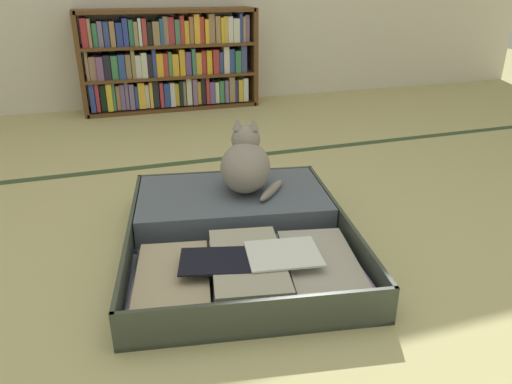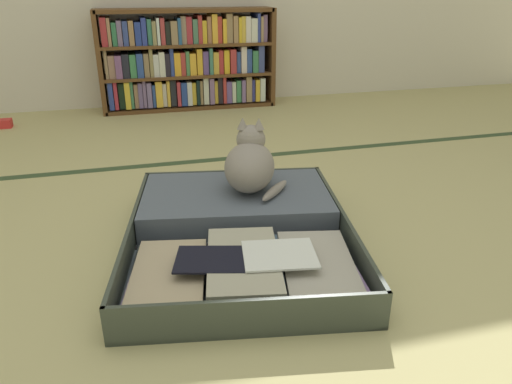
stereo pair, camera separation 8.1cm
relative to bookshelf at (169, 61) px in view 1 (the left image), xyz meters
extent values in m
plane|color=tan|center=(-0.18, -2.26, -0.32)|extent=(10.00, 10.00, 0.00)
cube|color=#35482B|center=(-0.18, -1.13, -0.32)|extent=(4.80, 0.05, 0.00)
cube|color=brown|center=(-0.57, 0.00, 0.01)|extent=(0.03, 0.25, 0.65)
cube|color=brown|center=(0.58, 0.00, 0.01)|extent=(0.03, 0.25, 0.65)
cube|color=brown|center=(0.01, 0.00, 0.32)|extent=(1.15, 0.25, 0.02)
cube|color=brown|center=(0.01, 0.00, -0.31)|extent=(1.15, 0.25, 0.02)
cube|color=brown|center=(0.01, 0.00, -0.09)|extent=(1.12, 0.25, 0.02)
cube|color=#2C3F91|center=(-0.52, -0.01, -0.20)|extent=(0.03, 0.21, 0.18)
cube|color=#AB2E3F|center=(-0.49, 0.00, -0.19)|extent=(0.02, 0.21, 0.18)
cube|color=black|center=(-0.45, 0.01, -0.20)|extent=(0.04, 0.21, 0.17)
cube|color=gold|center=(-0.42, -0.01, -0.20)|extent=(0.03, 0.21, 0.18)
cube|color=#417F5A|center=(-0.39, 0.00, -0.20)|extent=(0.02, 0.21, 0.18)
cube|color=#957150|center=(-0.36, 0.01, -0.21)|extent=(0.03, 0.21, 0.16)
cube|color=slate|center=(-0.33, 0.00, -0.20)|extent=(0.03, 0.21, 0.17)
cube|color=slate|center=(-0.30, 0.00, -0.20)|extent=(0.02, 0.21, 0.18)
cube|color=slate|center=(-0.27, 0.00, -0.20)|extent=(0.03, 0.21, 0.16)
cube|color=#2D4B8E|center=(-0.24, 0.00, -0.21)|extent=(0.02, 0.21, 0.15)
cube|color=yellow|center=(-0.21, 0.00, -0.20)|extent=(0.04, 0.21, 0.17)
cube|color=beige|center=(-0.17, 0.01, -0.21)|extent=(0.03, 0.21, 0.15)
cube|color=gold|center=(-0.15, 0.00, -0.20)|extent=(0.02, 0.21, 0.17)
cube|color=#21252B|center=(-0.11, 0.01, -0.20)|extent=(0.04, 0.21, 0.17)
cube|color=#B2333D|center=(-0.08, -0.01, -0.20)|extent=(0.02, 0.21, 0.16)
cube|color=#27428F|center=(-0.04, -0.01, -0.21)|extent=(0.04, 0.21, 0.16)
cube|color=silver|center=(-0.01, -0.01, -0.21)|extent=(0.03, 0.21, 0.16)
cube|color=gold|center=(0.03, 0.01, -0.21)|extent=(0.03, 0.21, 0.15)
cube|color=black|center=(0.05, -0.01, -0.20)|extent=(0.02, 0.21, 0.17)
cube|color=#957950|center=(0.08, 0.00, -0.20)|extent=(0.02, 0.21, 0.16)
cube|color=silver|center=(0.11, 0.00, -0.20)|extent=(0.04, 0.21, 0.18)
cube|color=slate|center=(0.15, -0.01, -0.20)|extent=(0.03, 0.21, 0.17)
cube|color=yellow|center=(0.18, 0.01, -0.21)|extent=(0.02, 0.21, 0.16)
cube|color=black|center=(0.21, 0.00, -0.20)|extent=(0.03, 0.21, 0.18)
cube|color=#BC3835|center=(0.24, 0.00, -0.19)|extent=(0.02, 0.21, 0.18)
cube|color=#684F8E|center=(0.27, 0.00, -0.21)|extent=(0.04, 0.21, 0.15)
cube|color=beige|center=(0.30, 0.00, -0.21)|extent=(0.03, 0.21, 0.14)
cube|color=#418955|center=(0.34, 0.00, -0.21)|extent=(0.03, 0.21, 0.15)
cube|color=slate|center=(0.37, -0.01, -0.21)|extent=(0.03, 0.21, 0.15)
cube|color=#9B8159|center=(0.41, 0.00, -0.20)|extent=(0.04, 0.21, 0.17)
cube|color=#363C8B|center=(0.44, 0.01, -0.21)|extent=(0.02, 0.21, 0.15)
cube|color=gold|center=(0.47, 0.00, -0.21)|extent=(0.03, 0.21, 0.15)
cube|color=silver|center=(0.51, 0.00, -0.21)|extent=(0.04, 0.21, 0.16)
cube|color=brown|center=(0.01, 0.00, 0.11)|extent=(1.12, 0.25, 0.02)
cube|color=#9E825F|center=(-0.53, 0.01, 0.01)|extent=(0.02, 0.21, 0.18)
cube|color=#99745F|center=(-0.50, 0.00, -0.01)|extent=(0.04, 0.21, 0.15)
cube|color=#7D5184|center=(-0.45, -0.01, -0.01)|extent=(0.04, 0.21, 0.14)
cube|color=#21222E|center=(-0.41, 0.00, -0.01)|extent=(0.04, 0.21, 0.15)
cube|color=#3F8853|center=(-0.36, 0.00, -0.01)|extent=(0.04, 0.21, 0.15)
cube|color=#2E4B95|center=(-0.32, -0.01, -0.01)|extent=(0.04, 0.21, 0.15)
cube|color=#907752|center=(-0.28, 0.00, -0.01)|extent=(0.03, 0.21, 0.15)
cube|color=#8F814F|center=(-0.24, 0.00, 0.01)|extent=(0.02, 0.21, 0.18)
cube|color=silver|center=(-0.21, 0.00, -0.01)|extent=(0.04, 0.21, 0.14)
cube|color=silver|center=(-0.18, -0.01, 0.00)|extent=(0.04, 0.21, 0.16)
cube|color=black|center=(-0.14, 0.00, -0.01)|extent=(0.03, 0.21, 0.15)
cube|color=#324696|center=(-0.11, 0.00, 0.00)|extent=(0.02, 0.21, 0.18)
cube|color=gold|center=(-0.08, 0.00, -0.01)|extent=(0.04, 0.21, 0.15)
cube|color=#AB3831|center=(-0.04, 0.00, -0.01)|extent=(0.03, 0.21, 0.15)
cube|color=#4A834E|center=(-0.01, 0.00, -0.01)|extent=(0.02, 0.21, 0.16)
cube|color=gold|center=(0.03, 0.00, -0.01)|extent=(0.04, 0.21, 0.14)
cube|color=gold|center=(0.07, 0.00, 0.00)|extent=(0.04, 0.21, 0.17)
cube|color=#674D95|center=(0.11, 0.01, -0.01)|extent=(0.04, 0.21, 0.15)
cube|color=#3E7864|center=(0.15, 0.00, 0.00)|extent=(0.02, 0.21, 0.17)
cube|color=gold|center=(0.18, 0.00, -0.01)|extent=(0.04, 0.21, 0.14)
cube|color=#B13030|center=(0.22, 0.01, -0.01)|extent=(0.03, 0.21, 0.15)
cube|color=yellow|center=(0.26, 0.01, -0.01)|extent=(0.04, 0.21, 0.15)
cube|color=#AD3537|center=(0.30, 0.00, 0.00)|extent=(0.04, 0.21, 0.16)
cube|color=#334E8E|center=(0.34, 0.01, -0.01)|extent=(0.03, 0.21, 0.14)
cube|color=silver|center=(0.38, 0.00, 0.00)|extent=(0.04, 0.21, 0.18)
cube|color=#335098|center=(0.42, 0.00, -0.01)|extent=(0.03, 0.21, 0.16)
cube|color=#3A7E50|center=(0.46, -0.01, -0.01)|extent=(0.04, 0.21, 0.15)
cube|color=#3C4882|center=(0.50, 0.00, 0.01)|extent=(0.04, 0.21, 0.18)
cube|color=#AB2F34|center=(-0.52, 0.00, 0.20)|extent=(0.04, 0.21, 0.17)
cube|color=#A37957|center=(-0.49, 0.00, 0.20)|extent=(0.02, 0.21, 0.17)
cube|color=#367D53|center=(-0.46, 0.01, 0.19)|extent=(0.03, 0.21, 0.14)
cube|color=slate|center=(-0.42, 0.00, 0.19)|extent=(0.03, 0.21, 0.15)
cube|color=#33448A|center=(-0.39, 0.00, 0.19)|extent=(0.03, 0.21, 0.15)
cube|color=#9E774F|center=(-0.35, 0.00, 0.19)|extent=(0.03, 0.21, 0.15)
cube|color=navy|center=(-0.31, 0.00, 0.19)|extent=(0.04, 0.21, 0.14)
cube|color=#2D3C95|center=(-0.27, 0.00, 0.20)|extent=(0.03, 0.21, 0.17)
cube|color=#367963|center=(-0.24, 0.01, 0.20)|extent=(0.03, 0.21, 0.16)
cube|color=#8E8354|center=(-0.21, -0.01, 0.19)|extent=(0.02, 0.21, 0.15)
cube|color=silver|center=(-0.19, -0.01, 0.20)|extent=(0.02, 0.21, 0.17)
cube|color=#AE3B3D|center=(-0.16, 0.00, 0.20)|extent=(0.03, 0.21, 0.16)
cube|color=black|center=(-0.12, 0.00, 0.19)|extent=(0.03, 0.21, 0.14)
cube|color=#927854|center=(-0.08, -0.01, 0.19)|extent=(0.04, 0.21, 0.15)
cube|color=#275384|center=(-0.05, -0.01, 0.20)|extent=(0.02, 0.21, 0.16)
cube|color=#937861|center=(-0.02, 0.00, 0.20)|extent=(0.03, 0.21, 0.17)
cube|color=#AC323C|center=(0.02, 0.01, 0.20)|extent=(0.04, 0.21, 0.17)
cube|color=#4A7A5E|center=(0.05, 0.01, 0.19)|extent=(0.03, 0.21, 0.15)
cube|color=#AD3836|center=(0.09, 0.01, 0.21)|extent=(0.03, 0.21, 0.18)
cube|color=gold|center=(0.11, 0.00, 0.19)|extent=(0.03, 0.21, 0.14)
cube|color=#A4714F|center=(0.15, 0.01, 0.20)|extent=(0.03, 0.21, 0.17)
cube|color=yellow|center=(0.18, 0.00, 0.21)|extent=(0.04, 0.21, 0.18)
cube|color=#B43A2E|center=(0.22, 0.00, 0.20)|extent=(0.03, 0.21, 0.17)
cube|color=yellow|center=(0.25, -0.01, 0.19)|extent=(0.02, 0.21, 0.15)
cube|color=#9E845D|center=(0.28, 0.01, 0.21)|extent=(0.04, 0.21, 0.19)
cube|color=#A17C52|center=(0.32, -0.01, 0.20)|extent=(0.03, 0.21, 0.17)
cube|color=gold|center=(0.35, -0.01, 0.20)|extent=(0.02, 0.21, 0.16)
cube|color=gold|center=(0.38, -0.01, 0.20)|extent=(0.03, 0.21, 0.17)
cube|color=silver|center=(0.41, 0.00, 0.20)|extent=(0.03, 0.21, 0.17)
cube|color=silver|center=(0.45, -0.01, 0.19)|extent=(0.04, 0.21, 0.15)
cube|color=#344290|center=(0.48, 0.00, 0.21)|extent=(0.02, 0.21, 0.18)
cube|color=#9B7F5C|center=(0.50, 0.00, 0.20)|extent=(0.02, 0.21, 0.16)
cube|color=slate|center=(0.53, 0.01, 0.20)|extent=(0.03, 0.21, 0.17)
cube|color=#373F35|center=(-0.14, -2.23, -0.31)|extent=(0.76, 0.55, 0.01)
cube|color=#373F35|center=(-0.18, -2.44, -0.26)|extent=(0.69, 0.13, 0.11)
cube|color=#373F35|center=(-0.48, -2.17, -0.26)|extent=(0.09, 0.43, 0.11)
cube|color=#373F35|center=(0.20, -2.29, -0.26)|extent=(0.09, 0.43, 0.11)
cube|color=#49545D|center=(-0.14, -2.23, -0.30)|extent=(0.74, 0.52, 0.01)
cube|color=#373F35|center=(-0.07, -1.80, -0.31)|extent=(0.76, 0.55, 0.01)
cube|color=#373F35|center=(-0.03, -1.59, -0.26)|extent=(0.69, 0.13, 0.11)
cube|color=#373F35|center=(-0.41, -1.74, -0.26)|extent=(0.09, 0.43, 0.11)
cube|color=#373F35|center=(0.27, -1.86, -0.26)|extent=(0.09, 0.43, 0.11)
cube|color=#49545D|center=(-0.07, -1.80, -0.30)|extent=(0.74, 0.52, 0.01)
cylinder|color=black|center=(-0.11, -2.01, -0.30)|extent=(0.67, 0.13, 0.02)
cube|color=#927EA5|center=(-0.37, -2.19, -0.29)|extent=(0.27, 0.39, 0.02)
cube|color=#232A2B|center=(-0.36, -2.18, -0.27)|extent=(0.25, 0.36, 0.02)
cube|color=tan|center=(-0.35, -2.19, -0.26)|extent=(0.27, 0.39, 0.01)
cube|color=gray|center=(-0.15, -2.23, -0.29)|extent=(0.26, 0.35, 0.02)
cube|color=silver|center=(-0.14, -2.22, -0.27)|extent=(0.26, 0.40, 0.02)
cube|color=#3A4E64|center=(-0.13, -2.22, -0.25)|extent=(0.27, 0.37, 0.02)
cube|color=#A9A48D|center=(-0.14, -2.22, -0.23)|extent=(0.26, 0.39, 0.02)
cube|color=#271730|center=(0.07, -2.26, -0.29)|extent=(0.25, 0.36, 0.02)
cube|color=#8A6EA1|center=(0.07, -2.27, -0.27)|extent=(0.24, 0.34, 0.02)
cube|color=#ABA596|center=(0.07, -2.26, -0.25)|extent=(0.27, 0.40, 0.02)
cube|color=white|center=(-0.04, -2.24, -0.22)|extent=(0.23, 0.20, 0.01)
cube|color=black|center=(-0.23, -2.21, -0.22)|extent=(0.23, 0.19, 0.01)
cube|color=#515B68|center=(-0.07, -1.80, -0.26)|extent=(0.73, 0.51, 0.10)
torus|color=white|center=(-0.07, -1.77, -0.21)|extent=(0.10, 0.10, 0.01)
cylinder|color=black|center=(-0.22, -1.57, -0.26)|extent=(0.02, 0.02, 0.10)
cylinder|color=black|center=(0.16, -1.63, -0.26)|extent=(0.02, 0.02, 0.10)
cube|color=#29833F|center=(-0.23, -2.42, -0.25)|extent=(0.04, 0.01, 0.03)
cube|color=#3C8A42|center=(0.00, -2.46, -0.27)|extent=(0.04, 0.01, 0.02)
cube|color=green|center=(-0.12, -2.44, -0.27)|extent=(0.03, 0.01, 0.02)
ellipsoid|color=gray|center=(-0.02, -1.79, -0.12)|extent=(0.25, 0.30, 0.17)
ellipsoid|color=gray|center=(0.01, -1.72, -0.16)|extent=(0.15, 0.13, 0.10)
sphere|color=gray|center=(0.00, -1.74, -0.03)|extent=(0.11, 0.11, 0.11)
cone|color=gray|center=(0.03, -1.75, 0.03)|extent=(0.04, 0.04, 0.04)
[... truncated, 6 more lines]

